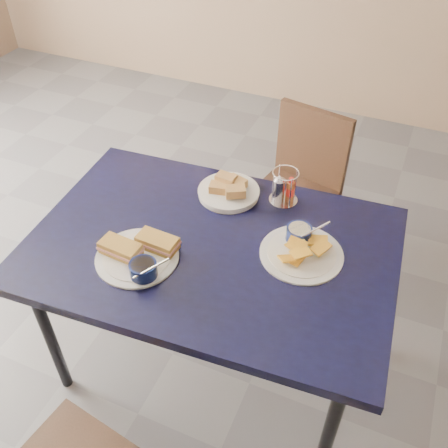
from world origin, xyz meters
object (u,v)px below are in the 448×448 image
at_px(chair_far, 298,177).
at_px(condiment_caddy, 283,188).
at_px(sandwich_plate, 139,254).
at_px(dining_table, 212,256).
at_px(plantain_plate, 301,247).
at_px(bread_basket, 229,190).

distance_m(chair_far, condiment_caddy, 0.66).
bearing_deg(sandwich_plate, dining_table, 40.21).
bearing_deg(plantain_plate, bread_basket, 151.61).
height_order(dining_table, bread_basket, bread_basket).
bearing_deg(dining_table, chair_far, 84.98).
xyz_separation_m(plantain_plate, condiment_caddy, (-0.14, 0.24, 0.04)).
xyz_separation_m(sandwich_plate, bread_basket, (0.14, 0.44, -0.00)).
bearing_deg(sandwich_plate, bread_basket, 72.10).
relative_size(dining_table, plantain_plate, 4.62).
bearing_deg(plantain_plate, sandwich_plate, -152.64).
xyz_separation_m(sandwich_plate, plantain_plate, (0.49, 0.25, -0.01)).
bearing_deg(plantain_plate, condiment_caddy, 121.24).
bearing_deg(chair_far, plantain_plate, -74.74).
bearing_deg(chair_far, condiment_caddy, -82.59).
height_order(dining_table, sandwich_plate, sandwich_plate).
distance_m(plantain_plate, condiment_caddy, 0.28).
relative_size(sandwich_plate, bread_basket, 1.30).
xyz_separation_m(chair_far, condiment_caddy, (0.07, -0.56, 0.35)).
height_order(chair_far, condiment_caddy, condiment_caddy).
xyz_separation_m(dining_table, chair_far, (0.08, 0.88, -0.23)).
distance_m(dining_table, bread_basket, 0.29).
height_order(plantain_plate, condiment_caddy, condiment_caddy).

